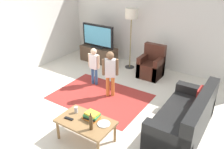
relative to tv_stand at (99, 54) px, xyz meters
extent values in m
plane|color=beige|center=(1.63, -2.30, -0.24)|extent=(7.80, 7.80, 0.00)
cube|color=silver|center=(1.63, 0.70, 1.11)|extent=(6.00, 0.12, 2.70)
cube|color=silver|center=(-1.37, -2.30, 1.11)|extent=(0.12, 6.00, 2.70)
cube|color=#9E2D28|center=(1.33, -1.76, -0.24)|extent=(2.20, 1.60, 0.01)
cube|color=#4C3828|center=(0.00, 0.00, 0.01)|extent=(1.20, 0.44, 0.50)
cube|color=black|center=(0.00, -0.05, -0.14)|extent=(1.10, 0.32, 0.03)
cube|color=black|center=(0.00, -0.02, 0.27)|extent=(0.44, 0.28, 0.03)
cube|color=black|center=(0.00, -0.02, 0.63)|extent=(1.10, 0.07, 0.68)
cube|color=#59B2D8|center=(0.00, -0.06, 0.63)|extent=(1.00, 0.01, 0.58)
cube|color=black|center=(3.35, -1.94, -0.03)|extent=(0.80, 1.80, 0.42)
cube|color=black|center=(3.65, -1.94, 0.19)|extent=(0.20, 1.80, 0.86)
cube|color=black|center=(3.35, -2.74, 0.06)|extent=(0.80, 0.20, 0.60)
cube|color=black|center=(3.35, -1.14, 0.06)|extent=(0.80, 0.20, 0.60)
cube|color=#B22823|center=(3.50, -1.39, 0.32)|extent=(0.10, 0.32, 0.32)
cube|color=#472319|center=(1.86, -0.10, -0.03)|extent=(0.60, 0.60, 0.42)
cube|color=#472319|center=(1.86, 0.12, 0.21)|extent=(0.60, 0.16, 0.90)
cube|color=#472319|center=(1.62, -0.10, 0.06)|extent=(0.12, 0.60, 0.60)
cube|color=#472319|center=(2.10, -0.10, 0.06)|extent=(0.12, 0.60, 0.60)
cylinder|color=#262626|center=(1.06, 0.15, -0.23)|extent=(0.28, 0.28, 0.02)
cylinder|color=#99844C|center=(1.06, 0.15, 0.52)|extent=(0.03, 0.03, 1.50)
cylinder|color=silver|center=(1.06, 0.15, 1.40)|extent=(0.36, 0.36, 0.28)
cylinder|color=#33598C|center=(0.76, -1.30, -0.02)|extent=(0.07, 0.07, 0.45)
cylinder|color=#33598C|center=(0.87, -1.30, -0.02)|extent=(0.07, 0.07, 0.45)
cube|color=white|center=(0.82, -1.30, 0.40)|extent=(0.22, 0.13, 0.38)
sphere|color=beige|center=(0.82, -1.30, 0.67)|extent=(0.16, 0.16, 0.16)
cylinder|color=beige|center=(0.68, -1.31, 0.41)|extent=(0.06, 0.06, 0.35)
cylinder|color=beige|center=(0.95, -1.29, 0.41)|extent=(0.06, 0.06, 0.35)
cylinder|color=orange|center=(1.45, -1.60, 0.01)|extent=(0.08, 0.08, 0.51)
cylinder|color=orange|center=(1.55, -1.54, 0.01)|extent=(0.08, 0.08, 0.51)
cube|color=white|center=(1.50, -1.57, 0.48)|extent=(0.28, 0.24, 0.44)
sphere|color=brown|center=(1.50, -1.57, 0.79)|extent=(0.18, 0.18, 0.18)
cylinder|color=brown|center=(1.37, -1.66, 0.51)|extent=(0.07, 0.07, 0.39)
cylinder|color=brown|center=(1.63, -1.49, 0.51)|extent=(0.07, 0.07, 0.39)
cube|color=olive|center=(2.00, -3.11, 0.16)|extent=(1.00, 0.60, 0.04)
cylinder|color=olive|center=(1.55, -3.36, -0.05)|extent=(0.05, 0.05, 0.38)
cylinder|color=olive|center=(1.55, -2.86, -0.05)|extent=(0.05, 0.05, 0.38)
cylinder|color=olive|center=(2.45, -2.86, -0.05)|extent=(0.05, 0.05, 0.38)
cube|color=orange|center=(2.04, -2.99, 0.19)|extent=(0.27, 0.21, 0.03)
cube|color=black|center=(2.06, -2.99, 0.22)|extent=(0.25, 0.23, 0.03)
cube|color=#388C4C|center=(2.06, -2.99, 0.25)|extent=(0.28, 0.22, 0.04)
cube|color=yellow|center=(2.07, -2.99, 0.29)|extent=(0.24, 0.18, 0.04)
cylinder|color=#4C3319|center=(2.22, -3.23, 0.30)|extent=(0.06, 0.06, 0.26)
cylinder|color=#4C3319|center=(2.22, -3.23, 0.46)|extent=(0.02, 0.02, 0.06)
cube|color=black|center=(1.72, -3.23, 0.19)|extent=(0.17, 0.07, 0.02)
cylinder|color=silver|center=(1.70, -3.01, 0.24)|extent=(0.07, 0.07, 0.12)
cylinder|color=white|center=(2.32, -3.01, 0.18)|extent=(0.22, 0.22, 0.02)
cube|color=silver|center=(2.34, -3.01, 0.19)|extent=(0.14, 0.07, 0.01)
camera|label=1|loc=(4.21, -5.61, 2.67)|focal=37.40mm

